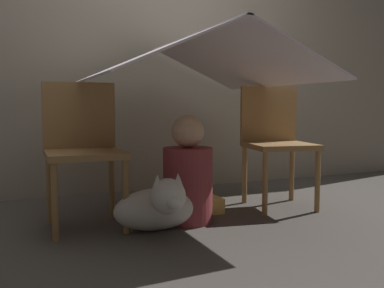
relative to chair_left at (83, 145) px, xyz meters
name	(u,v)px	position (x,y,z in m)	size (l,w,h in m)	color
ground_plane	(200,221)	(0.67, -0.20, -0.48)	(8.80, 8.80, 0.00)	#47423D
wall_back	(145,41)	(0.67, 0.93, 0.77)	(7.00, 0.05, 2.50)	gray
chair_left	(83,145)	(0.00, 0.00, 0.00)	(0.44, 0.44, 0.86)	olive
chair_right	(276,138)	(1.35, 0.00, 0.00)	(0.50, 0.50, 0.86)	olive
sheet_canopy	(192,59)	(0.67, -0.07, 0.52)	(1.34, 1.40, 0.30)	silver
person_front	(188,177)	(0.60, -0.18, -0.20)	(0.30, 0.30, 0.66)	maroon
dog	(160,206)	(0.37, -0.32, -0.33)	(0.50, 0.42, 0.35)	silver
floor_cushion	(189,204)	(0.70, 0.06, -0.43)	(0.39, 0.31, 0.10)	#E5CC66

